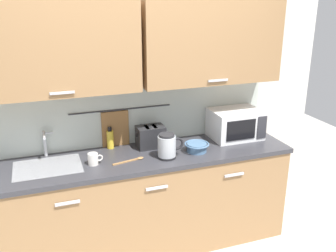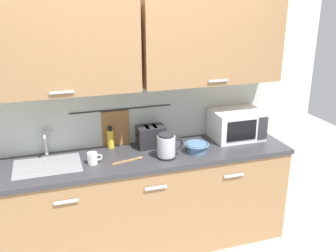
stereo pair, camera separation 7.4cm
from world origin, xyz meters
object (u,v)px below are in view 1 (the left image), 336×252
object	(u,v)px
mug_near_sink	(93,159)
mixing_bowl	(197,147)
wooden_spoon	(132,160)
toaster	(151,137)
electric_kettle	(167,146)
microwave	(235,124)
dish_soap_bottle	(110,139)

from	to	relation	value
mug_near_sink	mixing_bowl	size ratio (longest dim) A/B	0.56
mug_near_sink	mixing_bowl	distance (m)	0.88
wooden_spoon	toaster	bearing A→B (deg)	45.83
electric_kettle	microwave	bearing A→B (deg)	16.91
mixing_bowl	wooden_spoon	size ratio (longest dim) A/B	0.78
dish_soap_bottle	wooden_spoon	bearing A→B (deg)	-70.99
electric_kettle	mixing_bowl	distance (m)	0.29
toaster	wooden_spoon	distance (m)	0.34
wooden_spoon	dish_soap_bottle	bearing A→B (deg)	109.01
microwave	toaster	bearing A→B (deg)	177.11
dish_soap_bottle	toaster	world-z (taller)	dish_soap_bottle
mug_near_sink	mixing_bowl	bearing A→B (deg)	-2.14
dish_soap_bottle	mug_near_sink	distance (m)	0.35
wooden_spoon	mixing_bowl	bearing A→B (deg)	0.15
mixing_bowl	toaster	world-z (taller)	toaster
electric_kettle	mug_near_sink	world-z (taller)	electric_kettle
mixing_bowl	toaster	xyz separation A→B (m)	(-0.34, 0.24, 0.05)
electric_kettle	wooden_spoon	size ratio (longest dim) A/B	0.82
mixing_bowl	wooden_spoon	xyz separation A→B (m)	(-0.57, -0.00, -0.04)
electric_kettle	toaster	distance (m)	0.28
mug_near_sink	dish_soap_bottle	bearing A→B (deg)	56.09
electric_kettle	dish_soap_bottle	size ratio (longest dim) A/B	1.16
microwave	mug_near_sink	world-z (taller)	microwave
electric_kettle	wooden_spoon	distance (m)	0.31
toaster	dish_soap_bottle	bearing A→B (deg)	165.83
mug_near_sink	toaster	bearing A→B (deg)	20.73
dish_soap_bottle	toaster	xyz separation A→B (m)	(0.34, -0.09, 0.01)
microwave	wooden_spoon	xyz separation A→B (m)	(-1.05, -0.20, -0.13)
dish_soap_bottle	mug_near_sink	bearing A→B (deg)	-123.91
microwave	toaster	world-z (taller)	microwave
dish_soap_bottle	toaster	bearing A→B (deg)	-14.17
wooden_spoon	microwave	bearing A→B (deg)	10.63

